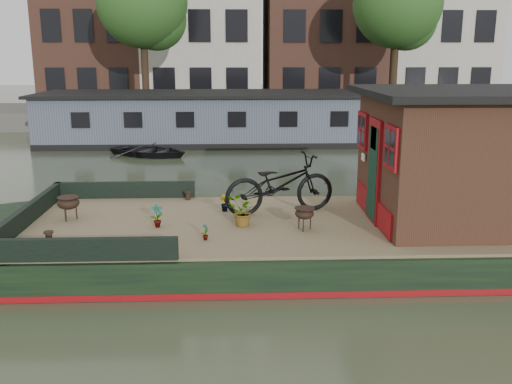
{
  "coord_description": "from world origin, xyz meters",
  "views": [
    {
      "loc": [
        -2.15,
        -10.12,
        3.69
      ],
      "look_at": [
        -1.72,
        0.5,
        1.1
      ],
      "focal_mm": 40.0,
      "sensor_mm": 36.0,
      "label": 1
    }
  ],
  "objects_px": {
    "bicycle": "(280,184)",
    "dinghy": "(150,147)",
    "cabin": "(470,155)",
    "potted_plant_a": "(157,216)",
    "brazier_rear": "(69,208)",
    "brazier_front": "(304,219)"
  },
  "relations": [
    {
      "from": "bicycle",
      "to": "brazier_rear",
      "type": "bearing_deg",
      "value": 78.84
    },
    {
      "from": "brazier_front",
      "to": "brazier_rear",
      "type": "relative_size",
      "value": 0.91
    },
    {
      "from": "bicycle",
      "to": "dinghy",
      "type": "relative_size",
      "value": 0.74
    },
    {
      "from": "cabin",
      "to": "potted_plant_a",
      "type": "bearing_deg",
      "value": -177.36
    },
    {
      "from": "potted_plant_a",
      "to": "brazier_rear",
      "type": "relative_size",
      "value": 0.96
    },
    {
      "from": "cabin",
      "to": "potted_plant_a",
      "type": "xyz_separation_m",
      "value": [
        -5.72,
        -0.26,
        -1.01
      ]
    },
    {
      "from": "cabin",
      "to": "dinghy",
      "type": "bearing_deg",
      "value": 124.44
    },
    {
      "from": "bicycle",
      "to": "brazier_front",
      "type": "distance_m",
      "value": 1.22
    },
    {
      "from": "cabin",
      "to": "brazier_rear",
      "type": "bearing_deg",
      "value": 177.84
    },
    {
      "from": "bicycle",
      "to": "potted_plant_a",
      "type": "distance_m",
      "value": 2.45
    },
    {
      "from": "cabin",
      "to": "dinghy",
      "type": "height_order",
      "value": "cabin"
    },
    {
      "from": "brazier_front",
      "to": "brazier_rear",
      "type": "xyz_separation_m",
      "value": [
        -4.33,
        0.79,
        0.02
      ]
    },
    {
      "from": "bicycle",
      "to": "dinghy",
      "type": "height_order",
      "value": "bicycle"
    },
    {
      "from": "potted_plant_a",
      "to": "dinghy",
      "type": "distance_m",
      "value": 11.24
    },
    {
      "from": "potted_plant_a",
      "to": "brazier_front",
      "type": "relative_size",
      "value": 1.05
    },
    {
      "from": "dinghy",
      "to": "brazier_front",
      "type": "bearing_deg",
      "value": -133.19
    },
    {
      "from": "cabin",
      "to": "bicycle",
      "type": "relative_size",
      "value": 1.81
    },
    {
      "from": "dinghy",
      "to": "brazier_rear",
      "type": "bearing_deg",
      "value": -154.05
    },
    {
      "from": "bicycle",
      "to": "potted_plant_a",
      "type": "bearing_deg",
      "value": 94.97
    },
    {
      "from": "bicycle",
      "to": "brazier_rear",
      "type": "height_order",
      "value": "bicycle"
    },
    {
      "from": "cabin",
      "to": "brazier_rear",
      "type": "xyz_separation_m",
      "value": [
        -7.42,
        0.28,
        -1.0
      ]
    },
    {
      "from": "potted_plant_a",
      "to": "bicycle",
      "type": "bearing_deg",
      "value": 20.61
    }
  ]
}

